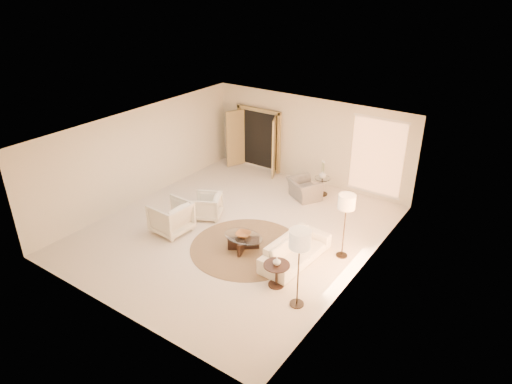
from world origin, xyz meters
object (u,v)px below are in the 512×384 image
Objects in this scene: armchair_right at (171,216)px; coffee_table at (243,241)px; sofa at (296,250)px; end_vase at (277,261)px; end_table at (277,271)px; floor_lamp_near at (347,205)px; floor_lamp_far at (300,243)px; side_table at (322,184)px; armchair_left at (207,205)px; bowl at (243,234)px; side_vase at (323,174)px; accent_chair at (304,186)px.

armchair_right reaches higher than coffee_table.
sofa is 1.13m from end_vase.
sofa is 3.47× the size of end_table.
sofa is 1.22× the size of floor_lamp_near.
side_table is at bearing 111.76° from floor_lamp_far.
armchair_left is 4.54m from floor_lamp_far.
end_table is at bearing -27.44° from coffee_table.
floor_lamp_far is 2.65m from bowl.
end_table is 1.39m from floor_lamp_far.
side_vase is (-0.00, 0.00, 0.34)m from side_table.
side_table is (2.00, 3.15, -0.04)m from armchair_left.
floor_lamp_near is (0.84, 0.83, 1.13)m from sofa.
armchair_left is 1.98m from coffee_table.
floor_lamp_far reaches higher than end_table.
armchair_left is at bearing 157.27° from coffee_table.
side_vase is (2.00, 3.15, 0.30)m from armchair_left.
armchair_left is (-3.15, 0.45, 0.09)m from sofa.
accent_chair is 0.52× the size of floor_lamp_far.
end_vase reaches higher than side_table.
coffee_table is 2.74m from floor_lamp_far.
armchair_right is 4.63m from floor_lamp_near.
accent_chair is 5.15m from floor_lamp_far.
armchair_right is (-0.28, -1.15, 0.09)m from armchair_left.
end_vase is at bearing 38.18° from armchair_left.
floor_lamp_near reaches higher than end_vase.
accent_chair is at bearing -122.61° from side_table.
end_table is 4.85m from side_vase.
armchair_left is at bearing -122.41° from side_table.
side_table is 2.41× the size of side_vase.
armchair_left reaches higher than end_vase.
accent_chair reaches higher than sofa.
floor_lamp_near is 0.93× the size of floor_lamp_far.
side_table is at bearing 87.43° from coffee_table.
floor_lamp_near is at bearing 27.85° from bowl.
bowl is (0.00, 0.00, 0.19)m from coffee_table.
armchair_right is at bearing 174.06° from end_vase.
sofa is at bearing -72.30° from side_vase.
floor_lamp_near is at bearing 27.85° from coffee_table.
sofa is 1.37m from bowl.
accent_chair reaches higher than bowl.
accent_chair is 5.07× the size of end_vase.
end_table is (3.56, -0.37, -0.09)m from armchair_right.
bowl is at bearing 103.75° from armchair_right.
armchair_left is at bearing 169.77° from armchair_right.
armchair_right is 4.25m from accent_chair.
side_vase is (0.34, 0.53, 0.27)m from accent_chair.
armchair_right is at bearing 170.95° from floor_lamp_far.
floor_lamp_far is 5.43m from side_vase.
side_table is at bearing 21.69° from sofa.
side_vase is (-1.99, 2.77, -0.75)m from floor_lamp_near.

